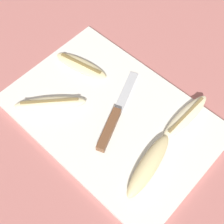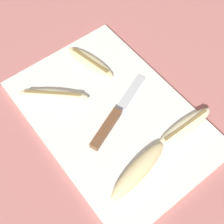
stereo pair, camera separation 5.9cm
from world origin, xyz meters
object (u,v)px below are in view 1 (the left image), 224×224
at_px(knife, 112,122).
at_px(banana_bright_far, 185,117).
at_px(banana_ripe_center, 148,165).
at_px(banana_soft_right, 81,66).
at_px(banana_pale_long, 50,103).

bearing_deg(knife, banana_bright_far, 25.87).
xyz_separation_m(knife, banana_ripe_center, (0.13, -0.03, 0.01)).
bearing_deg(banana_soft_right, banana_pale_long, -77.07).
xyz_separation_m(banana_pale_long, banana_bright_far, (0.26, 0.19, -0.00)).
bearing_deg(banana_ripe_center, banana_pale_long, -171.91).
relative_size(banana_soft_right, banana_ripe_center, 0.92).
relative_size(banana_ripe_center, banana_bright_far, 1.06).
height_order(banana_pale_long, banana_bright_far, banana_pale_long).
bearing_deg(knife, banana_pale_long, -177.41).
relative_size(knife, banana_pale_long, 1.49).
distance_m(knife, banana_pale_long, 0.16).
height_order(banana_ripe_center, banana_bright_far, banana_ripe_center).
height_order(knife, banana_ripe_center, banana_ripe_center).
relative_size(banana_pale_long, banana_bright_far, 0.95).
xyz_separation_m(knife, banana_pale_long, (-0.14, -0.07, 0.00)).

